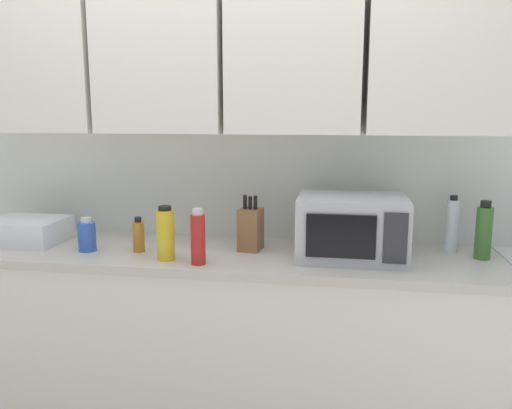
# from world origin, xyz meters

# --- Properties ---
(wall_back_with_cabinets) EXTENTS (3.42, 0.38, 2.60)m
(wall_back_with_cabinets) POSITION_xyz_m (-0.00, -0.07, 1.58)
(wall_back_with_cabinets) COLOR silver
(wall_back_with_cabinets) RESTS_ON ground_plane
(counter_run) EXTENTS (2.55, 0.63, 0.90)m
(counter_run) POSITION_xyz_m (0.00, -0.30, 0.45)
(counter_run) COLOR white
(counter_run) RESTS_ON ground_plane
(microwave) EXTENTS (0.48, 0.37, 0.28)m
(microwave) POSITION_xyz_m (0.60, -0.31, 1.04)
(microwave) COLOR #B7B7BC
(microwave) RESTS_ON counter_run
(dish_rack) EXTENTS (0.38, 0.30, 0.12)m
(dish_rack) POSITION_xyz_m (-1.02, -0.30, 0.96)
(dish_rack) COLOR silver
(dish_rack) RESTS_ON counter_run
(knife_block) EXTENTS (0.11, 0.13, 0.27)m
(knife_block) POSITION_xyz_m (0.12, -0.26, 1.00)
(knife_block) COLOR brown
(knife_block) RESTS_ON counter_run
(bottle_yellow_mustard) EXTENTS (0.08, 0.08, 0.24)m
(bottle_yellow_mustard) POSITION_xyz_m (-0.22, -0.48, 1.02)
(bottle_yellow_mustard) COLOR gold
(bottle_yellow_mustard) RESTS_ON counter_run
(bottle_blue_cleaner) EXTENTS (0.08, 0.08, 0.16)m
(bottle_blue_cleaner) POSITION_xyz_m (-0.64, -0.40, 0.97)
(bottle_blue_cleaner) COLOR #2D56B7
(bottle_blue_cleaner) RESTS_ON counter_run
(bottle_clear_tall) EXTENTS (0.06, 0.06, 0.27)m
(bottle_clear_tall) POSITION_xyz_m (1.06, -0.14, 1.03)
(bottle_clear_tall) COLOR silver
(bottle_clear_tall) RESTS_ON counter_run
(bottle_red_sauce) EXTENTS (0.06, 0.06, 0.24)m
(bottle_red_sauce) POSITION_xyz_m (-0.06, -0.52, 1.02)
(bottle_red_sauce) COLOR red
(bottle_red_sauce) RESTS_ON counter_run
(bottle_green_oil) EXTENTS (0.07, 0.07, 0.26)m
(bottle_green_oil) POSITION_xyz_m (1.18, -0.24, 1.02)
(bottle_green_oil) COLOR #386B2D
(bottle_green_oil) RESTS_ON counter_run
(bottle_amber_vinegar) EXTENTS (0.05, 0.05, 0.17)m
(bottle_amber_vinegar) POSITION_xyz_m (-0.39, -0.37, 0.98)
(bottle_amber_vinegar) COLOR #AD701E
(bottle_amber_vinegar) RESTS_ON counter_run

